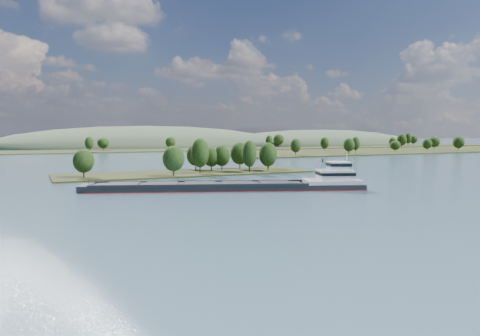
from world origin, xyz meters
name	(u,v)px	position (x,y,z in m)	size (l,w,h in m)	color
ground	(253,192)	(0.00, 120.00, 0.00)	(1800.00, 1800.00, 0.00)	#3E586B
tree_island	(202,163)	(6.15, 179.22, 4.14)	(100.00, 31.81, 14.86)	#252D14
right_bank	(408,150)	(232.56, 299.90, 1.04)	(320.00, 90.00, 15.05)	#252D14
back_shoreline	(115,150)	(9.37, 399.94, 0.69)	(900.00, 60.00, 15.11)	#252D14
hill_east	(320,145)	(260.00, 470.00, 0.00)	(260.00, 140.00, 36.00)	#3D4E36
hill_west	(147,146)	(60.00, 500.00, 0.00)	(320.00, 160.00, 44.00)	#3D4E36
cargo_barge	(245,185)	(0.00, 125.71, 1.39)	(79.94, 36.68, 11.03)	black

